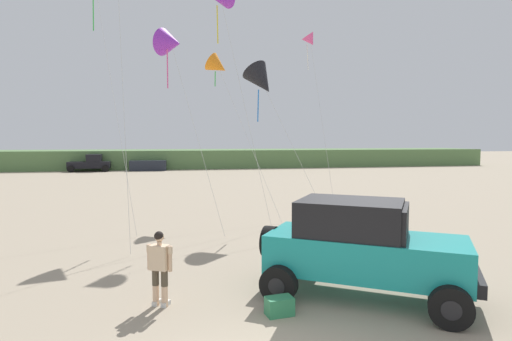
{
  "coord_description": "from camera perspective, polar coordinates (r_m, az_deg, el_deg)",
  "views": [
    {
      "loc": [
        -1.64,
        -5.72,
        3.65
      ],
      "look_at": [
        0.44,
        4.25,
        2.9
      ],
      "focal_mm": 29.39,
      "sensor_mm": 36.0,
      "label": 1
    }
  ],
  "objects": [
    {
      "name": "cooler_box",
      "position": [
        9.17,
        3.21,
        -17.95
      ],
      "size": [
        0.6,
        0.43,
        0.38
      ],
      "primitive_type": "cube",
      "rotation": [
        0.0,
        0.0,
        0.14
      ],
      "color": "#2D7F51",
      "rests_on": "ground_plane"
    },
    {
      "name": "distant_sedan",
      "position": [
        51.3,
        -14.46,
        0.65
      ],
      "size": [
        4.25,
        1.84,
        1.2
      ],
      "primitive_type": "cube",
      "rotation": [
        0.0,
        0.0,
        -0.03
      ],
      "color": "#1E232D",
      "rests_on": "ground_plane"
    },
    {
      "name": "jeep",
      "position": [
        10.08,
        14.26,
        -9.98
      ],
      "size": [
        4.94,
        4.36,
        2.26
      ],
      "color": "teal",
      "rests_on": "ground_plane"
    },
    {
      "name": "dune_ridge",
      "position": [
        56.52,
        -13.15,
        1.56
      ],
      "size": [
        90.0,
        8.94,
        2.33
      ],
      "primitive_type": "cube",
      "color": "#567A47",
      "rests_on": "ground_plane"
    },
    {
      "name": "kite_black_sled",
      "position": [
        21.75,
        -5.19,
        13.96
      ],
      "size": [
        3.09,
        4.56,
        8.01
      ],
      "color": "orange",
      "rests_on": "ground_plane"
    },
    {
      "name": "distant_pickup",
      "position": [
        52.02,
        -21.57,
        0.91
      ],
      "size": [
        4.63,
        2.43,
        1.98
      ],
      "color": "black",
      "rests_on": "ground_plane"
    },
    {
      "name": "kite_yellow_diamond",
      "position": [
        17.97,
        -11.51,
        16.64
      ],
      "size": [
        2.63,
        3.12,
        8.3
      ],
      "color": "purple",
      "rests_on": "ground_plane"
    },
    {
      "name": "kite_red_delta",
      "position": [
        24.81,
        7.4,
        17.1
      ],
      "size": [
        1.09,
        4.46,
        9.69
      ],
      "color": "#E04C93",
      "rests_on": "ground_plane"
    },
    {
      "name": "person_watching",
      "position": [
        9.6,
        -12.97,
        -12.32
      ],
      "size": [
        0.56,
        0.44,
        1.67
      ],
      "color": "#DBB28E",
      "rests_on": "ground_plane"
    },
    {
      "name": "kite_purple_stunt",
      "position": [
        18.22,
        0.77,
        12.09
      ],
      "size": [
        3.31,
        3.14,
        7.07
      ],
      "color": "black",
      "rests_on": "ground_plane"
    }
  ]
}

